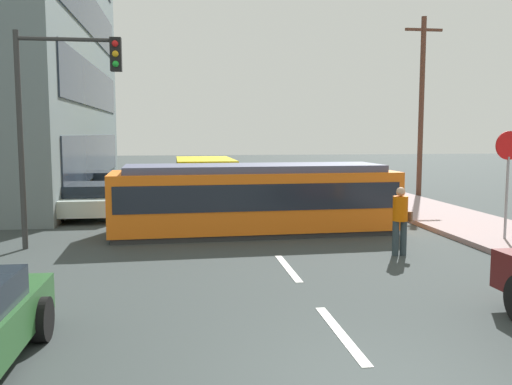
# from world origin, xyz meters

# --- Properties ---
(ground_plane) EXTENTS (120.00, 120.00, 0.00)m
(ground_plane) POSITION_xyz_m (0.00, 10.00, 0.00)
(ground_plane) COLOR #343B3B
(lane_stripe_1) EXTENTS (0.16, 2.40, 0.01)m
(lane_stripe_1) POSITION_xyz_m (0.00, 2.00, 0.01)
(lane_stripe_1) COLOR silver
(lane_stripe_1) RESTS_ON ground
(lane_stripe_2) EXTENTS (0.16, 2.40, 0.01)m
(lane_stripe_2) POSITION_xyz_m (0.00, 6.00, 0.01)
(lane_stripe_2) COLOR silver
(lane_stripe_2) RESTS_ON ground
(lane_stripe_3) EXTENTS (0.16, 2.40, 0.01)m
(lane_stripe_3) POSITION_xyz_m (0.00, 16.43, 0.01)
(lane_stripe_3) COLOR silver
(lane_stripe_3) RESTS_ON ground
(lane_stripe_4) EXTENTS (0.16, 2.40, 0.01)m
(lane_stripe_4) POSITION_xyz_m (0.00, 22.43, 0.01)
(lane_stripe_4) COLOR silver
(lane_stripe_4) RESTS_ON ground
(streetcar_tram) EXTENTS (8.45, 2.85, 2.04)m
(streetcar_tram) POSITION_xyz_m (-0.15, 10.43, 1.06)
(streetcar_tram) COLOR orange
(streetcar_tram) RESTS_ON ground
(city_bus) EXTENTS (2.61, 5.39, 1.83)m
(city_bus) POSITION_xyz_m (-1.22, 19.28, 1.05)
(city_bus) COLOR gold
(city_bus) RESTS_ON ground
(pedestrian_crossing) EXTENTS (0.50, 0.36, 1.67)m
(pedestrian_crossing) POSITION_xyz_m (2.94, 6.88, 0.94)
(pedestrian_crossing) COLOR #2B393E
(pedestrian_crossing) RESTS_ON ground
(parked_sedan_mid) EXTENTS (2.04, 4.19, 1.19)m
(parked_sedan_mid) POSITION_xyz_m (-5.46, 14.39, 0.62)
(parked_sedan_mid) COLOR silver
(parked_sedan_mid) RESTS_ON ground
(parked_sedan_far) EXTENTS (2.11, 4.14, 1.19)m
(parked_sedan_far) POSITION_xyz_m (-5.33, 20.82, 0.62)
(parked_sedan_far) COLOR black
(parked_sedan_far) RESTS_ON ground
(stop_sign) EXTENTS (0.76, 0.07, 2.88)m
(stop_sign) POSITION_xyz_m (6.31, 7.86, 2.19)
(stop_sign) COLOR gray
(stop_sign) RESTS_ON sidewalk_curb_right
(traffic_light_mast) EXTENTS (2.61, 0.33, 5.50)m
(traffic_light_mast) POSITION_xyz_m (-5.33, 8.91, 3.81)
(traffic_light_mast) COLOR #333333
(traffic_light_mast) RESTS_ON ground
(utility_pole_mid) EXTENTS (1.80, 0.24, 8.36)m
(utility_pole_mid) POSITION_xyz_m (9.00, 19.17, 4.36)
(utility_pole_mid) COLOR brown
(utility_pole_mid) RESTS_ON ground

